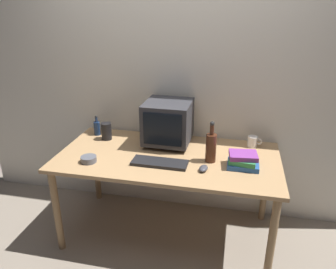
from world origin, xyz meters
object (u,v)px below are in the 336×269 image
at_px(crt_monitor, 168,122).
at_px(bottle_tall, 211,147).
at_px(computer_mouse, 203,168).
at_px(bottle_short, 97,128).
at_px(metal_canister, 106,131).
at_px(book_stack, 243,161).
at_px(cd_spindle, 89,159).
at_px(keyboard, 160,163).
at_px(mug, 253,141).

bearing_deg(crt_monitor, bottle_tall, -33.65).
relative_size(computer_mouse, bottle_short, 0.53).
height_order(bottle_tall, metal_canister, bottle_tall).
height_order(crt_monitor, bottle_short, crt_monitor).
bearing_deg(book_stack, cd_spindle, -171.80).
height_order(crt_monitor, keyboard, crt_monitor).
xyz_separation_m(keyboard, cd_spindle, (-0.54, -0.08, 0.01)).
relative_size(bottle_short, book_stack, 0.82).
bearing_deg(crt_monitor, mug, 7.17).
bearing_deg(computer_mouse, mug, 64.69).
height_order(crt_monitor, book_stack, crt_monitor).
bearing_deg(bottle_short, book_stack, -15.29).
relative_size(computer_mouse, cd_spindle, 0.83).
bearing_deg(mug, bottle_tall, -132.69).
relative_size(crt_monitor, mug, 3.29).
relative_size(crt_monitor, book_stack, 1.72).
xyz_separation_m(mug, metal_canister, (-1.26, -0.11, 0.03)).
xyz_separation_m(crt_monitor, bottle_tall, (0.39, -0.26, -0.07)).
bearing_deg(metal_canister, computer_mouse, -23.66).
distance_m(bottle_tall, book_stack, 0.26).
bearing_deg(book_stack, mug, 78.66).
distance_m(computer_mouse, bottle_short, 1.13).
xyz_separation_m(book_stack, metal_canister, (-1.18, 0.28, 0.02)).
xyz_separation_m(computer_mouse, bottle_tall, (0.03, 0.16, 0.10)).
relative_size(computer_mouse, metal_canister, 0.67).
relative_size(book_stack, mug, 1.91).
bearing_deg(computer_mouse, bottle_short, 164.86).
bearing_deg(bottle_tall, crt_monitor, 146.35).
bearing_deg(crt_monitor, computer_mouse, -49.82).
distance_m(crt_monitor, bottle_tall, 0.47).
xyz_separation_m(computer_mouse, book_stack, (0.28, 0.12, 0.03)).
relative_size(bottle_short, metal_canister, 1.25).
bearing_deg(keyboard, computer_mouse, -4.36).
height_order(keyboard, computer_mouse, computer_mouse).
distance_m(keyboard, bottle_tall, 0.41).
bearing_deg(bottle_tall, metal_canister, 165.95).
xyz_separation_m(crt_monitor, metal_canister, (-0.55, -0.02, -0.12)).
relative_size(bottle_short, cd_spindle, 1.56).
bearing_deg(bottle_short, metal_canister, -31.98).
height_order(computer_mouse, cd_spindle, cd_spindle).
relative_size(keyboard, book_stack, 1.83).
height_order(bottle_tall, mug, bottle_tall).
xyz_separation_m(bottle_short, metal_canister, (0.12, -0.08, 0.01)).
xyz_separation_m(computer_mouse, cd_spindle, (-0.87, -0.05, 0.00)).
relative_size(computer_mouse, mug, 0.83).
relative_size(crt_monitor, cd_spindle, 3.29).
bearing_deg(metal_canister, crt_monitor, 2.51).
distance_m(bottle_short, cd_spindle, 0.55).
height_order(book_stack, cd_spindle, book_stack).
xyz_separation_m(book_stack, cd_spindle, (-1.15, -0.17, -0.03)).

